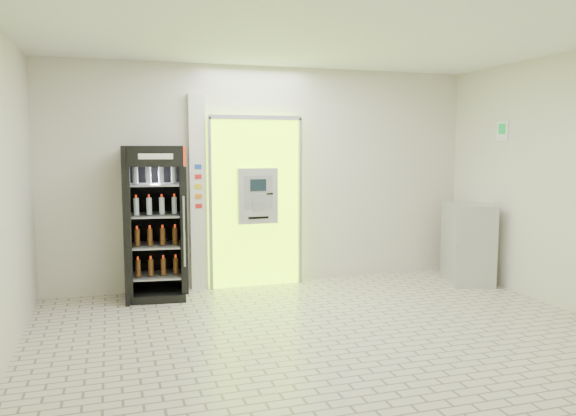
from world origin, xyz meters
name	(u,v)px	position (x,y,z in m)	size (l,w,h in m)	color
ground	(336,340)	(0.00, 0.00, 0.00)	(6.00, 6.00, 0.00)	beige
room_shell	(337,155)	(0.00, 0.00, 1.84)	(6.00, 6.00, 6.00)	beige
atm_assembly	(255,201)	(-0.20, 2.41, 1.17)	(1.30, 0.24, 2.33)	#A3FF00
pillar	(198,193)	(-0.98, 2.45, 1.30)	(0.22, 0.11, 2.60)	silver
beverage_cooler	(155,226)	(-1.56, 2.18, 0.92)	(0.79, 0.74, 1.92)	black
steel_cabinet	(468,243)	(2.71, 1.69, 0.56)	(0.82, 0.97, 1.11)	#B6B8BE
exit_sign	(503,131)	(2.99, 1.40, 2.12)	(0.02, 0.22, 0.26)	white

